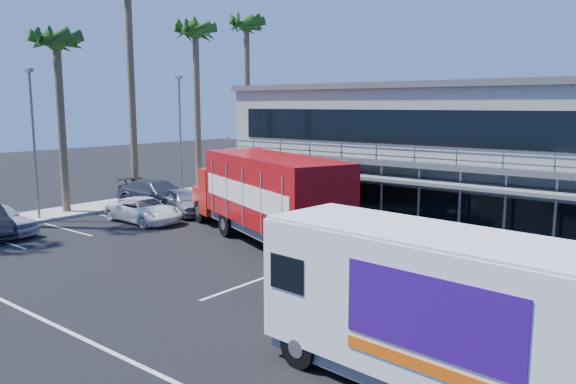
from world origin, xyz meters
The scene contains 13 objects.
ground centered at (0.00, 0.00, 0.00)m, with size 120.00×120.00×0.00m, color black.
building centered at (3.00, 14.94, 3.66)m, with size 22.40×12.00×7.30m.
curb_strip centered at (-15.00, 6.00, 0.08)m, with size 3.00×32.00×0.16m, color #A5A399.
palm_c centered at (-14.90, 3.00, 9.21)m, with size 2.80×2.80×10.75m.
palm_e centered at (-14.70, 13.00, 10.57)m, with size 2.80×2.80×12.25m.
palm_f centered at (-15.10, 18.50, 11.47)m, with size 2.80×2.80×13.25m.
light_pole_near centered at (-14.20, 1.00, 4.50)m, with size 0.50×0.25×8.09m.
light_pole_far centered at (-14.20, 11.00, 4.50)m, with size 0.50×0.25×8.09m.
red_truck centered at (-1.67, 5.31, 2.21)m, with size 12.04×7.09×4.01m.
white_van centered at (9.99, -2.70, 1.90)m, with size 7.50×3.04×3.59m.
parked_car_c centered at (-9.50, 4.40, 0.66)m, with size 2.19×4.75×1.32m, color white.
parked_car_d centered at (-12.50, 7.60, 0.83)m, with size 2.33×5.74×1.67m, color #2E313E.
parked_car_e centered at (-9.50, 7.20, 0.75)m, with size 1.77×4.40×1.50m, color gray.
Camera 1 is at (15.09, -13.61, 6.24)m, focal length 35.00 mm.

